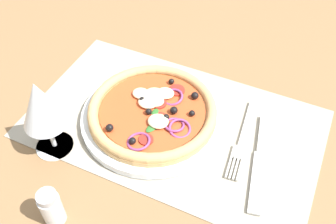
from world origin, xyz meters
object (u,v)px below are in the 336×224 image
(pepper_shaker, at_px, (51,207))
(knife, at_px, (259,162))
(plate, at_px, (153,117))
(pizza, at_px, (153,110))
(fork, at_px, (241,142))
(wine_glass, at_px, (41,106))

(pepper_shaker, bearing_deg, knife, -137.95)
(plate, xyz_separation_m, pizza, (-0.00, -0.00, 0.02))
(fork, relative_size, wine_glass, 1.21)
(pizza, height_order, fork, pizza)
(wine_glass, distance_m, pepper_shaker, 0.15)
(pizza, xyz_separation_m, wine_glass, (0.13, 0.12, 0.07))
(knife, bearing_deg, wine_glass, -82.20)
(plate, bearing_deg, fork, -174.21)
(pizza, height_order, pepper_shaker, pepper_shaker)
(fork, bearing_deg, knife, 49.96)
(pizza, relative_size, fork, 1.27)
(knife, bearing_deg, pizza, -104.10)
(plate, relative_size, wine_glass, 1.73)
(plate, xyz_separation_m, wine_glass, (0.13, 0.12, 0.09))
(knife, distance_m, wine_glass, 0.36)
(knife, distance_m, pepper_shaker, 0.33)
(fork, relative_size, pepper_shaker, 2.70)
(plate, relative_size, knife, 1.29)
(pizza, bearing_deg, knife, 176.97)
(pepper_shaker, bearing_deg, wine_glass, -53.37)
(plate, distance_m, knife, 0.20)
(plate, bearing_deg, knife, 177.05)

